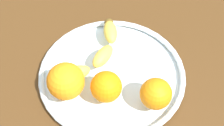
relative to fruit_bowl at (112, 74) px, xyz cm
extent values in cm
cube|color=#472C13|center=(0.00, 0.00, -2.92)|extent=(163.76, 163.76, 4.00)
cylinder|color=silver|center=(0.00, 0.00, -0.62)|extent=(30.75, 30.75, 0.60)
torus|color=silver|center=(0.00, 0.00, 0.28)|extent=(32.03, 32.03, 1.20)
ellipsoid|color=yellow|center=(-4.42, 6.68, 2.45)|extent=(6.76, 7.14, 3.13)
ellipsoid|color=yellow|center=(2.05, 2.97, 2.45)|extent=(7.18, 4.30, 3.13)
ellipsoid|color=yellow|center=(9.41, 4.14, 2.45)|extent=(7.40, 5.96, 3.13)
ellipsoid|color=brown|center=(12.07, 5.58, 2.45)|extent=(2.80, 2.88, 2.19)
sphere|color=orange|center=(-4.05, -10.78, 4.07)|extent=(6.37, 6.37, 6.37)
sphere|color=orange|center=(-8.20, 6.60, 4.69)|extent=(7.61, 7.61, 7.61)
sphere|color=orange|center=(-6.09, -1.18, 4.07)|extent=(6.37, 6.37, 6.37)
camera|label=1|loc=(-38.66, -15.33, 57.15)|focal=51.78mm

